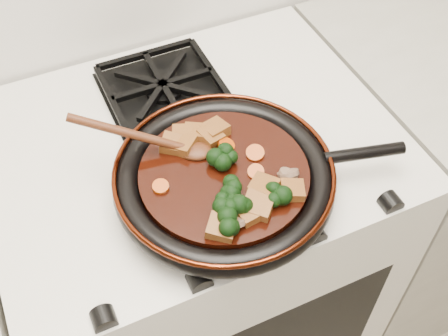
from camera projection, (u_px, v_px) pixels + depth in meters
name	position (u px, v px, depth m)	size (l,w,h in m)	color
stove	(199.00, 263.00, 1.39)	(0.76, 0.60, 0.90)	silver
burner_grate_front	(221.00, 189.00, 0.95)	(0.23, 0.23, 0.03)	black
burner_grate_back	(163.00, 88.00, 1.12)	(0.23, 0.23, 0.03)	black
skillet	(225.00, 178.00, 0.93)	(0.49, 0.37, 0.05)	black
braising_sauce	(224.00, 176.00, 0.93)	(0.28, 0.28, 0.02)	black
tofu_cube_0	(173.00, 145.00, 0.95)	(0.04, 0.04, 0.02)	brown
tofu_cube_1	(258.00, 206.00, 0.86)	(0.04, 0.04, 0.02)	brown
tofu_cube_2	(183.00, 146.00, 0.95)	(0.04, 0.04, 0.02)	brown
tofu_cube_3	(215.00, 130.00, 0.97)	(0.04, 0.04, 0.02)	brown
tofu_cube_4	(183.00, 134.00, 0.96)	(0.04, 0.03, 0.02)	brown
tofu_cube_5	(249.00, 213.00, 0.86)	(0.04, 0.04, 0.02)	brown
tofu_cube_6	(221.00, 228.00, 0.84)	(0.04, 0.04, 0.02)	brown
tofu_cube_7	(264.00, 188.00, 0.89)	(0.04, 0.04, 0.02)	brown
tofu_cube_8	(292.00, 191.00, 0.88)	(0.04, 0.04, 0.02)	brown
tofu_cube_9	(210.00, 137.00, 0.96)	(0.04, 0.03, 0.02)	brown
tofu_cube_10	(195.00, 133.00, 0.96)	(0.04, 0.04, 0.02)	brown
broccoli_floret_0	(230.00, 207.00, 0.86)	(0.06, 0.06, 0.06)	black
broccoli_floret_1	(233.00, 206.00, 0.86)	(0.06, 0.06, 0.05)	black
broccoli_floret_2	(227.00, 191.00, 0.88)	(0.06, 0.06, 0.05)	black
broccoli_floret_3	(229.00, 225.00, 0.84)	(0.06, 0.06, 0.05)	black
broccoli_floret_4	(273.00, 196.00, 0.87)	(0.06, 0.06, 0.05)	black
broccoli_floret_5	(224.00, 161.00, 0.92)	(0.06, 0.06, 0.05)	black
carrot_coin_0	(256.00, 172.00, 0.91)	(0.03, 0.03, 0.01)	#B73C05
carrot_coin_1	(226.00, 145.00, 0.95)	(0.03, 0.03, 0.01)	#B73C05
carrot_coin_2	(169.00, 143.00, 0.95)	(0.03, 0.03, 0.01)	#B73C05
carrot_coin_3	(255.00, 153.00, 0.94)	(0.03, 0.03, 0.01)	#B73C05
carrot_coin_4	(199.00, 135.00, 0.97)	(0.03, 0.03, 0.01)	#B73C05
carrot_coin_5	(161.00, 187.00, 0.89)	(0.03, 0.03, 0.01)	#B73C05
mushroom_slice_0	(288.00, 174.00, 0.91)	(0.04, 0.04, 0.01)	brown
mushroom_slice_1	(236.00, 222.00, 0.85)	(0.03, 0.03, 0.01)	brown
mushroom_slice_2	(288.00, 175.00, 0.91)	(0.03, 0.03, 0.01)	brown
wooden_spoon	(162.00, 142.00, 0.93)	(0.13, 0.09, 0.22)	#49220F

